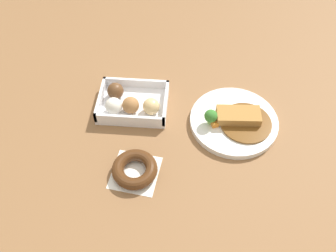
{
  "coord_description": "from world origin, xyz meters",
  "views": [
    {
      "loc": [
        -0.02,
        -0.66,
        0.79
      ],
      "look_at": [
        -0.07,
        -0.06,
        0.03
      ],
      "focal_mm": 38.07,
      "sensor_mm": 36.0,
      "label": 1
    }
  ],
  "objects": [
    {
      "name": "chocolate_ring_donut",
      "position": [
        -0.14,
        -0.2,
        0.02
      ],
      "size": [
        0.13,
        0.13,
        0.03
      ],
      "color": "white",
      "rests_on": "ground_plane"
    },
    {
      "name": "ground_plane",
      "position": [
        0.0,
        0.0,
        0.0
      ],
      "size": [
        1.6,
        1.6,
        0.0
      ],
      "primitive_type": "plane",
      "color": "brown"
    },
    {
      "name": "donut_box",
      "position": [
        -0.19,
        0.02,
        0.02
      ],
      "size": [
        0.2,
        0.15,
        0.06
      ],
      "color": "white",
      "rests_on": "ground_plane"
    },
    {
      "name": "curry_plate",
      "position": [
        0.11,
        -0.02,
        0.01
      ],
      "size": [
        0.25,
        0.25,
        0.07
      ],
      "color": "white",
      "rests_on": "ground_plane"
    }
  ]
}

